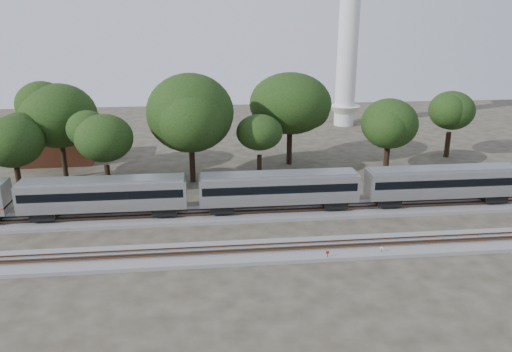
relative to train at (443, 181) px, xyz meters
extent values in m
plane|color=#383328|center=(-21.58, -6.00, -3.38)|extent=(160.00, 160.00, 0.00)
cube|color=slate|center=(-21.58, 0.00, -3.18)|extent=(160.00, 5.00, 0.40)
cube|color=brown|center=(-21.58, -0.72, -2.73)|extent=(160.00, 0.08, 0.15)
cube|color=brown|center=(-21.58, 0.72, -2.73)|extent=(160.00, 0.08, 0.15)
cube|color=slate|center=(-21.58, -10.00, -3.18)|extent=(160.00, 5.00, 0.40)
cube|color=brown|center=(-21.58, -10.72, -2.73)|extent=(160.00, 0.08, 0.15)
cube|color=brown|center=(-21.58, -9.28, -2.73)|extent=(160.00, 0.08, 0.15)
cube|color=#B9BCC0|center=(-40.30, 0.00, -0.08)|extent=(18.64, 3.21, 3.21)
cube|color=black|center=(-40.30, 0.00, 0.24)|extent=(18.00, 3.26, 0.96)
cube|color=gray|center=(-40.30, 0.00, 1.58)|extent=(18.22, 2.57, 0.38)
cube|color=black|center=(-47.06, 0.00, -2.17)|extent=(2.79, 2.36, 0.96)
cube|color=black|center=(-33.55, 0.00, -2.17)|extent=(2.79, 2.36, 0.96)
cube|color=#B9BCC0|center=(-20.22, 0.00, -0.08)|extent=(18.64, 3.21, 3.21)
cube|color=black|center=(-20.22, 0.00, 0.24)|extent=(18.00, 3.26, 0.96)
cube|color=gray|center=(-20.22, 0.00, 1.58)|extent=(18.22, 2.57, 0.38)
cube|color=black|center=(-26.97, 0.00, -2.17)|extent=(2.79, 2.36, 0.96)
cube|color=black|center=(-13.47, 0.00, -2.17)|extent=(2.79, 2.36, 0.96)
cube|color=#B9BCC0|center=(-0.13, 0.00, -0.08)|extent=(18.64, 3.21, 3.21)
cube|color=black|center=(-0.13, 0.00, 0.24)|extent=(18.00, 3.26, 0.96)
cube|color=gray|center=(-0.13, 0.00, 1.58)|extent=(18.22, 2.57, 0.38)
cube|color=black|center=(-6.88, 0.00, -2.17)|extent=(2.79, 2.36, 0.96)
cube|color=black|center=(6.62, 0.00, -2.17)|extent=(2.79, 2.36, 0.96)
cylinder|color=#512D19|center=(-17.27, -12.21, -2.90)|extent=(0.06, 0.06, 0.96)
cylinder|color=#AB1A0C|center=(-17.27, -12.21, -2.47)|extent=(0.34, 0.06, 0.34)
cylinder|color=#512D19|center=(-11.72, -11.72, -2.94)|extent=(0.06, 0.06, 0.88)
cylinder|color=silver|center=(-11.72, -11.72, -2.55)|extent=(0.31, 0.07, 0.31)
cube|color=#512D19|center=(-16.38, -11.96, -3.23)|extent=(0.58, 0.48, 0.30)
cylinder|color=silver|center=(0.87, 47.26, 11.14)|extent=(4.15, 4.15, 29.04)
cone|color=silver|center=(0.87, 47.26, -1.31)|extent=(6.64, 6.64, 4.15)
cube|color=brown|center=(-51.79, 25.72, -1.22)|extent=(11.05, 7.90, 4.33)
cube|color=black|center=(-51.79, 25.72, 1.43)|extent=(11.26, 8.11, 0.97)
cylinder|color=black|center=(-53.13, 10.16, -1.44)|extent=(0.70, 0.70, 3.88)
ellipsoid|color=black|center=(-53.13, 10.16, 3.83)|extent=(7.32, 7.32, 6.22)
cylinder|color=black|center=(-48.93, 16.76, -0.92)|extent=(0.70, 0.70, 4.93)
ellipsoid|color=black|center=(-48.93, 16.76, 5.78)|extent=(9.30, 9.30, 7.91)
cylinder|color=black|center=(-41.36, 8.40, -1.28)|extent=(0.70, 0.70, 4.20)
ellipsoid|color=black|center=(-41.36, 8.40, 4.42)|extent=(7.92, 7.92, 6.74)
cylinder|color=black|center=(-30.55, 13.15, -0.72)|extent=(0.70, 0.70, 5.32)
ellipsoid|color=black|center=(-30.55, 13.15, 6.50)|extent=(10.04, 10.04, 8.53)
cylinder|color=black|center=(-21.14, 12.29, -1.46)|extent=(0.70, 0.70, 3.85)
ellipsoid|color=black|center=(-21.14, 12.29, 3.76)|extent=(7.25, 7.25, 6.16)
cylinder|color=black|center=(-15.51, 20.19, -0.78)|extent=(0.70, 0.70, 5.21)
ellipsoid|color=black|center=(-15.51, 20.19, 6.29)|extent=(9.82, 9.82, 8.35)
cylinder|color=black|center=(-1.48, 15.21, -1.42)|extent=(0.70, 0.70, 3.93)
ellipsoid|color=black|center=(-1.48, 15.21, 3.91)|extent=(7.40, 7.40, 6.29)
cylinder|color=black|center=(11.20, 21.45, -1.28)|extent=(0.70, 0.70, 4.20)
ellipsoid|color=black|center=(11.20, 21.45, 4.42)|extent=(7.92, 7.92, 6.73)
camera|label=1|loc=(-28.74, -54.57, 19.63)|focal=35.00mm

